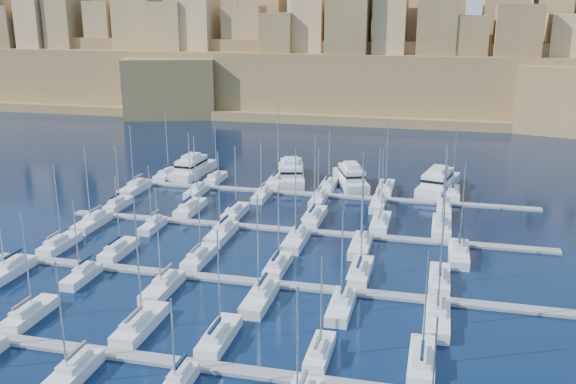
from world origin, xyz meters
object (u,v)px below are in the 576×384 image
(motor_yacht_d, at_px, (438,182))
(sailboat_4, at_px, (320,352))
(motor_yacht_a, at_px, (193,168))
(sailboat_2, at_px, (140,325))
(motor_yacht_c, at_px, (351,177))
(motor_yacht_b, at_px, (291,173))

(motor_yacht_d, bearing_deg, sailboat_4, -99.06)
(motor_yacht_a, relative_size, motor_yacht_d, 0.88)
(sailboat_2, height_order, sailboat_4, sailboat_2)
(motor_yacht_c, bearing_deg, sailboat_2, -102.24)
(sailboat_4, height_order, motor_yacht_a, sailboat_4)
(sailboat_2, height_order, motor_yacht_c, sailboat_2)
(sailboat_2, distance_m, sailboat_4, 21.88)
(motor_yacht_b, bearing_deg, sailboat_4, -74.25)
(sailboat_2, xyz_separation_m, motor_yacht_a, (-21.00, 69.34, 0.95))
(motor_yacht_d, bearing_deg, motor_yacht_c, -177.71)
(sailboat_2, xyz_separation_m, motor_yacht_d, (33.22, 70.13, 0.95))
(motor_yacht_d, bearing_deg, motor_yacht_a, -179.17)
(motor_yacht_a, bearing_deg, motor_yacht_c, 0.10)
(sailboat_4, xyz_separation_m, motor_yacht_d, (11.37, 71.26, 1.01))
(sailboat_4, relative_size, motor_yacht_b, 0.63)
(sailboat_2, xyz_separation_m, motor_yacht_c, (15.06, 69.40, 0.95))
(motor_yacht_a, distance_m, motor_yacht_b, 22.71)
(sailboat_2, bearing_deg, motor_yacht_c, 77.76)
(sailboat_2, height_order, motor_yacht_a, sailboat_2)
(motor_yacht_b, xyz_separation_m, motor_yacht_c, (13.37, -0.95, -0.00))
(motor_yacht_b, xyz_separation_m, motor_yacht_d, (31.53, -0.23, 0.00))
(sailboat_4, height_order, motor_yacht_b, sailboat_4)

